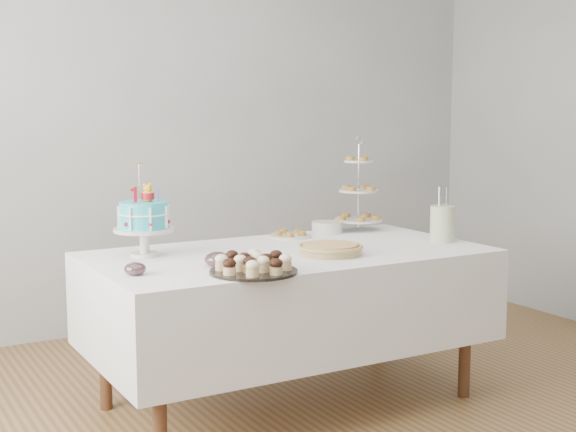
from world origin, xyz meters
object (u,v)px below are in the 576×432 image
table (289,297)px  plate_stack (327,227)px  jam_bowl_b (217,260)px  birthday_cake (144,231)px  pastry_plate (291,234)px  utensil_pitcher (443,222)px  jam_bowl_a (135,269)px  pie (330,249)px  tiered_stand (359,191)px  cupcake_tray (254,263)px

table → plate_stack: plate_stack is taller
table → jam_bowl_b: (-0.47, -0.18, 0.26)m
birthday_cake → pastry_plate: 0.90m
pastry_plate → utensil_pitcher: (0.61, -0.53, 0.09)m
jam_bowl_b → pastry_plate: bearing=38.6°
plate_stack → pastry_plate: (-0.24, -0.01, -0.02)m
birthday_cake → jam_bowl_a: 0.44m
table → pie: size_ratio=6.07×
utensil_pitcher → tiered_stand: bearing=102.6°
jam_bowl_a → jam_bowl_b: bearing=-1.0°
table → birthday_cake: (-0.66, 0.22, 0.35)m
jam_bowl_b → pie: bearing=0.2°
tiered_stand → jam_bowl_b: size_ratio=4.76×
plate_stack → utensil_pitcher: (0.37, -0.54, 0.07)m
jam_bowl_a → jam_bowl_b: size_ratio=0.82×
table → tiered_stand: (0.69, 0.40, 0.45)m
birthday_cake → pastry_plate: (0.88, 0.15, -0.11)m
birthday_cake → jam_bowl_a: birthday_cake is taller
cupcake_tray → pie: size_ratio=1.19×
plate_stack → jam_bowl_b: (-0.93, -0.57, -0.00)m
plate_stack → jam_bowl_a: bearing=-156.8°
pie → jam_bowl_a: bearing=179.7°
pie → jam_bowl_b: bearing=-179.8°
table → cupcake_tray: bearing=-135.8°
jam_bowl_a → utensil_pitcher: utensil_pitcher is taller
cupcake_tray → jam_bowl_b: bearing=110.6°
pie → jam_bowl_b: size_ratio=2.81×
pastry_plate → jam_bowl_a: size_ratio=2.51×
pastry_plate → pie: bearing=-100.1°
pie → plate_stack: plate_stack is taller
jam_bowl_b → utensil_pitcher: bearing=1.1°
pie → plate_stack: size_ratio=1.89×
tiered_stand → jam_bowl_b: bearing=-153.5°
birthday_cake → tiered_stand: bearing=12.6°
birthday_cake → utensil_pitcher: size_ratio=1.53×
jam_bowl_b → tiered_stand: bearing=26.5°
cupcake_tray → tiered_stand: tiered_stand is taller
pie → jam_bowl_a: 0.97m
utensil_pitcher → cupcake_tray: bearing=-172.3°
birthday_cake → jam_bowl_b: (0.19, -0.40, -0.09)m
tiered_stand → plate_stack: bearing=-177.1°
table → jam_bowl_a: jam_bowl_a is taller
cupcake_tray → utensil_pitcher: 1.25m
birthday_cake → cupcake_tray: 0.66m
pastry_plate → jam_bowl_a: bearing=-152.9°
birthday_cake → cupcake_tray: (0.27, -0.60, -0.08)m
plate_stack → pie: bearing=-121.0°
table → pastry_plate: (0.23, 0.38, 0.24)m
pastry_plate → jam_bowl_a: 1.20m
table → pastry_plate: 0.50m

